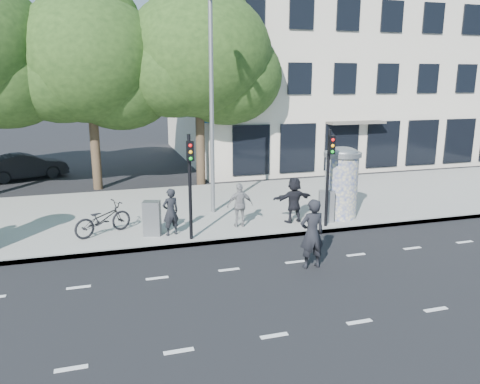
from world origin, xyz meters
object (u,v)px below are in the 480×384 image
object	(u,v)px
traffic_pole_far	(329,168)
man_road	(312,234)
ped_b	(171,212)
cabinet_left	(152,218)
ped_e	(240,205)
car_mid	(26,166)
traffic_pole_near	(190,176)
bicycle	(103,219)
cabinet_right	(326,206)
street_lamp	(212,90)
ped_f	(294,200)
ad_column_right	(341,181)

from	to	relation	value
traffic_pole_far	man_road	world-z (taller)	traffic_pole_far
ped_b	cabinet_left	size ratio (longest dim) A/B	1.37
ped_e	car_mid	bearing A→B (deg)	-51.28
car_mid	ped_e	bearing A→B (deg)	-163.83
car_mid	traffic_pole_near	bearing A→B (deg)	-172.11
traffic_pole_near	bicycle	size ratio (longest dim) A/B	1.68
cabinet_right	car_mid	size ratio (longest dim) A/B	0.28
street_lamp	cabinet_right	xyz separation A→B (m)	(3.66, -2.27, -4.08)
traffic_pole_far	car_mid	bearing A→B (deg)	132.34
ped_f	cabinet_right	distance (m)	1.22
ped_b	cabinet_left	bearing A→B (deg)	-33.79
street_lamp	ped_e	distance (m)	4.38
ped_e	cabinet_left	world-z (taller)	ped_e
traffic_pole_far	man_road	distance (m)	3.67
street_lamp	cabinet_left	world-z (taller)	street_lamp
car_mid	ad_column_right	bearing A→B (deg)	-152.92
traffic_pole_far	cabinet_right	xyz separation A→B (m)	(0.26, 0.57, -1.51)
ad_column_right	street_lamp	size ratio (longest dim) A/B	0.33
man_road	traffic_pole_near	bearing A→B (deg)	-46.63
man_road	cabinet_left	distance (m)	5.47
ped_e	cabinet_right	world-z (taller)	ped_e
traffic_pole_near	car_mid	distance (m)	14.15
ad_column_right	street_lamp	distance (m)	5.81
street_lamp	traffic_pole_near	bearing A→B (deg)	-116.23
cabinet_left	bicycle	bearing A→B (deg)	178.50
traffic_pole_near	car_mid	bearing A→B (deg)	117.73
ped_e	ped_f	size ratio (longest dim) A/B	0.94
man_road	bicycle	world-z (taller)	man_road
traffic_pole_near	ped_b	size ratio (longest dim) A/B	2.15
ped_e	traffic_pole_near	bearing A→B (deg)	27.03
ad_column_right	cabinet_left	world-z (taller)	ad_column_right
street_lamp	man_road	distance (m)	7.02
ad_column_right	street_lamp	xyz separation A→B (m)	(-4.40, 1.93, 3.26)
traffic_pole_far	ad_column_right	bearing A→B (deg)	42.21
traffic_pole_near	ped_e	bearing A→B (deg)	24.33
ped_e	man_road	size ratio (longest dim) A/B	0.78
ped_e	car_mid	world-z (taller)	ped_e
traffic_pole_near	traffic_pole_far	size ratio (longest dim) A/B	1.00
cabinet_left	car_mid	distance (m)	12.83
traffic_pole_far	bicycle	bearing A→B (deg)	169.92
traffic_pole_near	ped_b	distance (m)	1.55
car_mid	ped_f	bearing A→B (deg)	-157.93
ped_e	man_road	xyz separation A→B (m)	(0.99, -3.73, 0.07)
ped_f	cabinet_left	xyz separation A→B (m)	(-5.06, -0.01, -0.25)
ped_b	ped_e	bearing A→B (deg)	166.34
cabinet_right	ped_b	bearing A→B (deg)	-161.02
cabinet_right	car_mid	distance (m)	16.61
ad_column_right	ped_f	size ratio (longest dim) A/B	1.60
ped_f	bicycle	distance (m)	6.64
ped_e	cabinet_right	size ratio (longest dim) A/B	1.37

